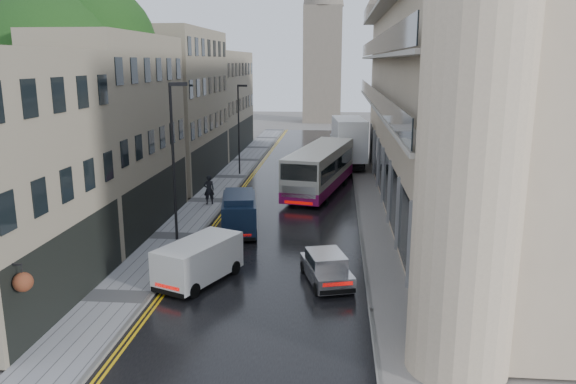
% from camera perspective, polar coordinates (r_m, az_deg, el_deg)
% --- Properties ---
extents(road, '(9.00, 85.00, 0.02)m').
position_cam_1_polar(road, '(38.93, 0.34, -1.16)').
color(road, black).
rests_on(road, ground).
extents(left_sidewalk, '(2.70, 85.00, 0.12)m').
position_cam_1_polar(left_sidewalk, '(39.81, -8.08, -0.90)').
color(left_sidewalk, gray).
rests_on(left_sidewalk, ground).
extents(right_sidewalk, '(1.80, 85.00, 0.12)m').
position_cam_1_polar(right_sidewalk, '(38.86, 8.30, -1.25)').
color(right_sidewalk, slate).
rests_on(right_sidewalk, ground).
extents(old_shop_row, '(4.50, 56.00, 12.00)m').
position_cam_1_polar(old_shop_row, '(42.17, -12.39, 7.91)').
color(old_shop_row, gray).
rests_on(old_shop_row, ground).
extents(modern_block, '(8.00, 40.00, 14.00)m').
position_cam_1_polar(modern_block, '(36.90, 16.49, 8.53)').
color(modern_block, beige).
rests_on(modern_block, ground).
extents(tree_near, '(10.56, 10.56, 13.89)m').
position_cam_1_polar(tree_near, '(34.00, -22.47, 7.63)').
color(tree_near, black).
rests_on(tree_near, ground).
extents(tree_far, '(9.24, 9.24, 12.46)m').
position_cam_1_polar(tree_far, '(45.86, -14.60, 8.48)').
color(tree_far, black).
rests_on(tree_far, ground).
extents(cream_bus, '(5.16, 12.42, 3.30)m').
position_cam_1_polar(cream_bus, '(39.69, 0.36, 1.58)').
color(cream_bus, beige).
rests_on(cream_bus, road).
extents(white_lorry, '(3.49, 8.97, 4.59)m').
position_cam_1_polar(white_lorry, '(50.32, 4.98, 4.74)').
color(white_lorry, white).
rests_on(white_lorry, road).
extents(silver_hatchback, '(2.56, 3.98, 1.38)m').
position_cam_1_polar(silver_hatchback, '(23.83, 2.98, -8.86)').
color(silver_hatchback, '#B8B8BD').
rests_on(silver_hatchback, road).
extents(white_van, '(3.44, 4.71, 1.96)m').
position_cam_1_polar(white_van, '(24.77, -12.77, -7.59)').
color(white_van, white).
rests_on(white_van, road).
extents(navy_van, '(2.64, 4.95, 2.40)m').
position_cam_1_polar(navy_van, '(30.79, -6.61, -2.80)').
color(navy_van, black).
rests_on(navy_van, road).
extents(pedestrian, '(0.86, 0.74, 2.00)m').
position_cam_1_polar(pedestrian, '(38.46, -8.03, 0.24)').
color(pedestrian, black).
rests_on(pedestrian, left_sidewalk).
extents(lamp_post_near, '(0.96, 0.51, 8.41)m').
position_cam_1_polar(lamp_post_near, '(30.43, -11.56, 2.84)').
color(lamp_post_near, black).
rests_on(lamp_post_near, left_sidewalk).
extents(lamp_post_far, '(0.87, 0.30, 7.57)m').
position_cam_1_polar(lamp_post_far, '(48.23, -5.03, 6.28)').
color(lamp_post_far, black).
rests_on(lamp_post_far, left_sidewalk).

